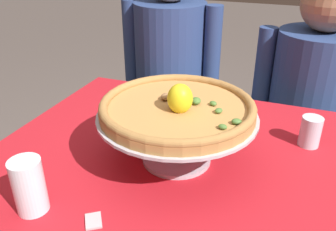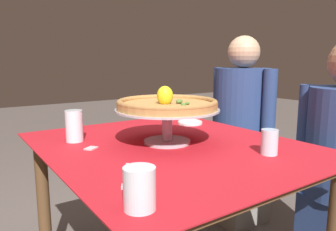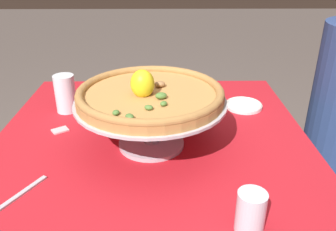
{
  "view_description": "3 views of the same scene",
  "coord_description": "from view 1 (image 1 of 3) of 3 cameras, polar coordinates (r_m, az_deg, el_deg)",
  "views": [
    {
      "loc": [
        0.25,
        -0.8,
        1.3
      ],
      "look_at": [
        -0.07,
        0.05,
        0.83
      ],
      "focal_mm": 37.77,
      "sensor_mm": 36.0,
      "label": 1
    },
    {
      "loc": [
        1.07,
        -0.74,
        1.06
      ],
      "look_at": [
        -0.08,
        0.04,
        0.83
      ],
      "focal_mm": 34.31,
      "sensor_mm": 36.0,
      "label": 2
    },
    {
      "loc": [
        0.89,
        0.04,
        1.27
      ],
      "look_at": [
        -0.07,
        0.05,
        0.8
      ],
      "focal_mm": 37.56,
      "sensor_mm": 36.0,
      "label": 3
    }
  ],
  "objects": [
    {
      "name": "diner_right",
      "position": [
        1.73,
        21.66,
        0.53
      ],
      "size": [
        0.52,
        0.36,
        1.17
      ],
      "color": "navy",
      "rests_on": "ground"
    },
    {
      "name": "pizza_stand",
      "position": [
        0.97,
        1.4,
        -1.95
      ],
      "size": [
        0.44,
        0.44,
        0.15
      ],
      "color": "#B7B7C1",
      "rests_on": "dining_table"
    },
    {
      "name": "side_plate",
      "position": [
        1.39,
        -4.52,
        2.86
      ],
      "size": [
        0.14,
        0.14,
        0.02
      ],
      "color": "white",
      "rests_on": "dining_table"
    },
    {
      "name": "pizza",
      "position": [
        0.94,
        1.48,
        1.28
      ],
      "size": [
        0.42,
        0.42,
        0.1
      ],
      "color": "#BC8447",
      "rests_on": "pizza_stand"
    },
    {
      "name": "water_glass_front_left",
      "position": [
        0.89,
        -21.44,
        -10.93
      ],
      "size": [
        0.07,
        0.07,
        0.14
      ],
      "color": "white",
      "rests_on": "dining_table"
    },
    {
      "name": "sugar_packet",
      "position": [
        0.85,
        -11.94,
        -16.3
      ],
      "size": [
        0.06,
        0.06,
        0.0
      ],
      "primitive_type": "cube",
      "rotation": [
        0.0,
        0.0,
        2.18
      ],
      "color": "beige",
      "rests_on": "dining_table"
    },
    {
      "name": "diner_left",
      "position": [
        1.84,
        0.33,
        4.69
      ],
      "size": [
        0.51,
        0.35,
        1.22
      ],
      "color": "gray",
      "rests_on": "ground"
    },
    {
      "name": "water_glass_back_right",
      "position": [
        1.16,
        21.95,
        -2.7
      ],
      "size": [
        0.06,
        0.06,
        0.09
      ],
      "color": "silver",
      "rests_on": "dining_table"
    },
    {
      "name": "dining_table",
      "position": [
        1.08,
        2.6,
        -11.78
      ],
      "size": [
        1.16,
        0.99,
        0.72
      ],
      "color": "brown",
      "rests_on": "ground"
    }
  ]
}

